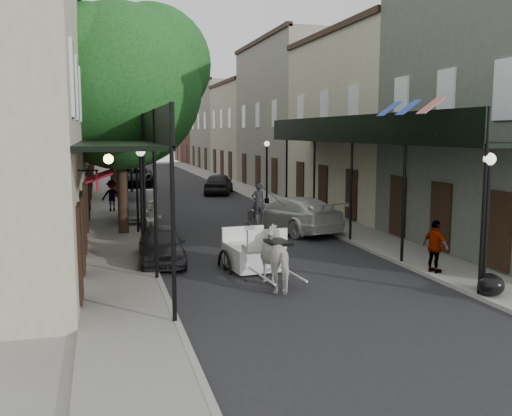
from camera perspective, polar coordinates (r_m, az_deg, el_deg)
ground at (r=16.08m, az=5.36°, el=-8.14°), size 140.00×140.00×0.00m
road at (r=35.17m, az=-6.27°, el=0.45°), size 8.00×90.00×0.01m
sidewalk_left at (r=34.73m, az=-14.44°, el=0.26°), size 2.20×90.00×0.12m
sidewalk_right at (r=36.29m, az=1.54°, el=0.80°), size 2.20×90.00×0.12m
building_row_left at (r=44.57m, az=-19.60°, el=8.32°), size 5.00×80.00×10.50m
building_row_right at (r=46.66m, az=2.21°, el=8.70°), size 5.00×80.00×10.50m
gallery_left at (r=21.45m, az=-13.54°, el=6.59°), size 2.20×18.05×4.88m
gallery_right at (r=23.80m, az=10.34°, el=6.75°), size 2.20×18.05×4.88m
tree_near at (r=24.76m, az=-12.59°, el=12.37°), size 7.31×6.80×9.63m
tree_far at (r=38.69m, az=-13.72°, el=9.58°), size 6.45×6.00×8.61m
lamppost_right_near at (r=15.92m, az=22.04°, el=-1.28°), size 0.32×0.32×3.71m
lamppost_left at (r=20.64m, az=-11.36°, el=1.04°), size 0.32×0.32×3.71m
lamppost_right_far at (r=33.94m, az=1.09°, el=3.71°), size 0.32×0.32×3.71m
horse at (r=16.02m, az=2.36°, el=-5.04°), size 1.09×2.08×1.70m
carriage at (r=18.39m, az=-0.83°, el=-2.58°), size 1.89×2.62×2.84m
pedestrian_walking at (r=23.81m, az=-10.37°, el=-1.08°), size 0.87×0.73×1.63m
pedestrian_sidewalk_left at (r=31.68m, az=-14.21°, el=1.21°), size 1.13×0.70×1.68m
pedestrian_sidewalk_right at (r=18.10m, az=17.49°, el=-3.69°), size 0.64×1.01×1.60m
car_left_near at (r=19.30m, az=-9.41°, el=-3.64°), size 1.71×3.76×1.25m
car_left_mid at (r=28.75m, az=-11.46°, el=0.23°), size 2.13×4.66×1.48m
car_left_far at (r=47.52m, az=-11.88°, el=3.13°), size 2.91×5.78×1.57m
car_right_near at (r=25.09m, az=3.64°, el=-0.61°), size 3.64×5.77×1.56m
car_right_far at (r=40.34m, az=-3.75°, el=2.46°), size 3.04×4.72×1.50m
trash_bags at (r=16.35m, az=22.41°, el=-7.04°), size 0.93×1.08×0.57m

